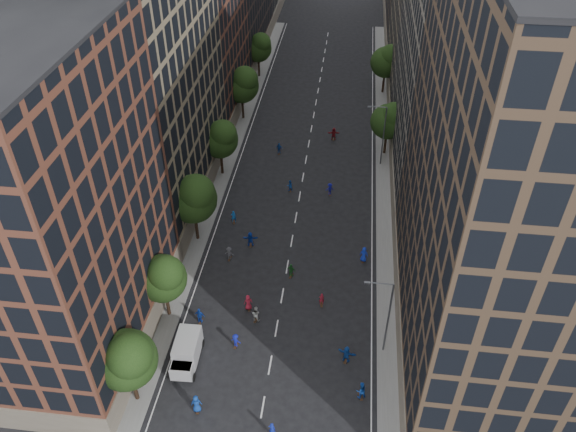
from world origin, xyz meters
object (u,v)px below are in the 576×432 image
(streetlamp_far, at_px, (382,133))
(skater_0, at_px, (196,404))
(skater_1, at_px, (272,430))
(cargo_van, at_px, (187,352))
(skater_2, at_px, (361,391))
(streetlamp_near, at_px, (386,314))

(streetlamp_far, height_order, skater_0, streetlamp_far)
(skater_1, bearing_deg, skater_0, -2.55)
(cargo_van, relative_size, skater_1, 2.94)
(skater_1, xyz_separation_m, skater_2, (7.31, 4.60, 0.12))
(streetlamp_far, distance_m, skater_0, 44.66)
(skater_0, height_order, skater_1, skater_0)
(streetlamp_near, xyz_separation_m, skater_2, (-1.87, -5.44, -4.21))
(streetlamp_far, relative_size, skater_0, 4.71)
(streetlamp_far, relative_size, skater_2, 4.73)
(streetlamp_far, xyz_separation_m, skater_0, (-15.99, -41.49, -4.21))
(skater_2, bearing_deg, skater_0, -9.54)
(skater_1, relative_size, skater_2, 0.87)
(skater_0, relative_size, skater_2, 1.00)
(streetlamp_far, height_order, skater_2, streetlamp_far)
(streetlamp_near, height_order, skater_0, streetlamp_near)
(streetlamp_near, bearing_deg, skater_2, -108.97)
(streetlamp_near, relative_size, skater_2, 4.73)
(streetlamp_far, bearing_deg, cargo_van, -116.49)
(streetlamp_near, bearing_deg, skater_1, -132.44)
(cargo_van, relative_size, skater_0, 2.56)
(streetlamp_near, xyz_separation_m, skater_1, (-9.17, -10.03, -4.33))
(skater_0, xyz_separation_m, skater_1, (6.82, -1.54, -0.12))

